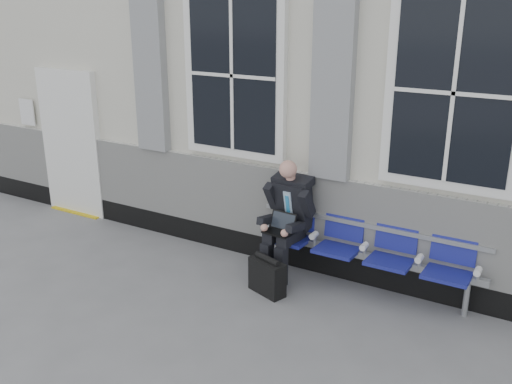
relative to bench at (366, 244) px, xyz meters
The scene contains 5 objects.
ground 1.48m from the bench, 74.12° to the right, with size 70.00×70.00×0.00m, color slate.
station_building 2.75m from the bench, 80.53° to the left, with size 14.40×4.40×4.49m.
bench is the anchor object (origin of this frame).
businessman 0.94m from the bench, behind, with size 0.58×0.78×1.41m.
briefcase 1.15m from the bench, 144.97° to the right, with size 0.47×0.32×0.45m.
Camera 1 is at (1.46, -4.23, 3.13)m, focal length 40.00 mm.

